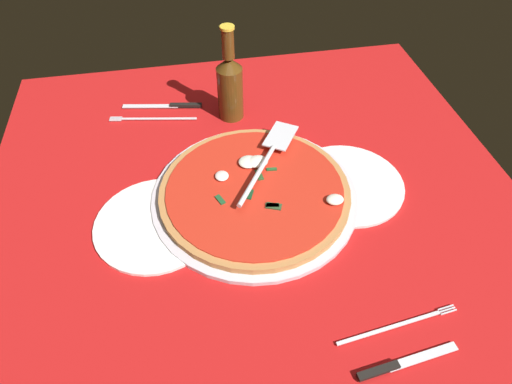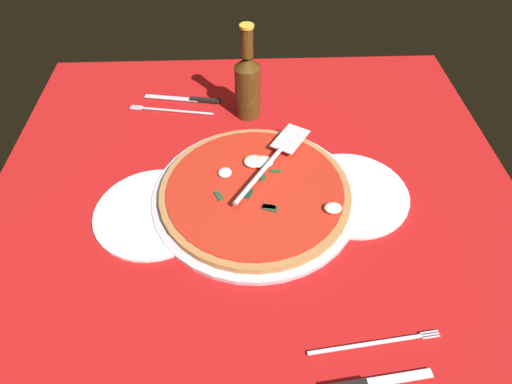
{
  "view_description": "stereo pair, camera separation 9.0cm",
  "coord_description": "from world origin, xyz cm",
  "px_view_note": "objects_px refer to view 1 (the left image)",
  "views": [
    {
      "loc": [
        -11.08,
        -61.06,
        67.59
      ],
      "look_at": [
        0.19,
        -0.44,
        2.41
      ],
      "focal_mm": 30.8,
      "sensor_mm": 36.0,
      "label": 1
    },
    {
      "loc": [
        -2.18,
        -62.05,
        67.59
      ],
      "look_at": [
        0.19,
        -0.44,
        2.41
      ],
      "focal_mm": 30.8,
      "sensor_mm": 36.0,
      "label": 2
    }
  ],
  "objects_px": {
    "dinner_plate_left": "(156,224)",
    "pizza": "(256,192)",
    "beer_bottle": "(230,85)",
    "dinner_plate_right": "(346,184)",
    "place_setting_near": "(398,346)",
    "pizza_server": "(268,156)",
    "place_setting_far": "(162,113)"
  },
  "relations": [
    {
      "from": "dinner_plate_left",
      "to": "pizza",
      "type": "relative_size",
      "value": 0.61
    },
    {
      "from": "beer_bottle",
      "to": "dinner_plate_right",
      "type": "bearing_deg",
      "value": -54.12
    },
    {
      "from": "place_setting_near",
      "to": "pizza",
      "type": "bearing_deg",
      "value": 107.89
    },
    {
      "from": "pizza_server",
      "to": "place_setting_near",
      "type": "height_order",
      "value": "pizza_server"
    },
    {
      "from": "place_setting_near",
      "to": "beer_bottle",
      "type": "relative_size",
      "value": 0.95
    },
    {
      "from": "dinner_plate_left",
      "to": "place_setting_far",
      "type": "height_order",
      "value": "place_setting_far"
    },
    {
      "from": "pizza",
      "to": "place_setting_far",
      "type": "relative_size",
      "value": 1.68
    },
    {
      "from": "dinner_plate_right",
      "to": "place_setting_far",
      "type": "distance_m",
      "value": 0.5
    },
    {
      "from": "pizza",
      "to": "dinner_plate_right",
      "type": "bearing_deg",
      "value": 1.4
    },
    {
      "from": "pizza",
      "to": "place_setting_far",
      "type": "bearing_deg",
      "value": 118.7
    },
    {
      "from": "place_setting_near",
      "to": "place_setting_far",
      "type": "xyz_separation_m",
      "value": [
        -0.34,
        0.69,
        0.0
      ]
    },
    {
      "from": "place_setting_near",
      "to": "place_setting_far",
      "type": "bearing_deg",
      "value": 109.93
    },
    {
      "from": "pizza",
      "to": "pizza_server",
      "type": "height_order",
      "value": "pizza_server"
    },
    {
      "from": "pizza",
      "to": "place_setting_near",
      "type": "relative_size",
      "value": 1.73
    },
    {
      "from": "pizza_server",
      "to": "place_setting_near",
      "type": "xyz_separation_m",
      "value": [
        0.12,
        -0.43,
        -0.04
      ]
    },
    {
      "from": "place_setting_near",
      "to": "place_setting_far",
      "type": "height_order",
      "value": "same"
    },
    {
      "from": "pizza_server",
      "to": "place_setting_far",
      "type": "distance_m",
      "value": 0.34
    },
    {
      "from": "pizza",
      "to": "place_setting_near",
      "type": "xyz_separation_m",
      "value": [
        0.16,
        -0.35,
        -0.02
      ]
    },
    {
      "from": "place_setting_far",
      "to": "beer_bottle",
      "type": "relative_size",
      "value": 0.98
    },
    {
      "from": "dinner_plate_right",
      "to": "beer_bottle",
      "type": "distance_m",
      "value": 0.36
    },
    {
      "from": "place_setting_far",
      "to": "dinner_plate_right",
      "type": "bearing_deg",
      "value": 149.33
    },
    {
      "from": "dinner_plate_left",
      "to": "place_setting_near",
      "type": "xyz_separation_m",
      "value": [
        0.37,
        -0.32,
        -0.0
      ]
    },
    {
      "from": "dinner_plate_left",
      "to": "place_setting_far",
      "type": "xyz_separation_m",
      "value": [
        0.03,
        0.37,
        -0.0
      ]
    },
    {
      "from": "dinner_plate_right",
      "to": "beer_bottle",
      "type": "height_order",
      "value": "beer_bottle"
    },
    {
      "from": "beer_bottle",
      "to": "pizza_server",
      "type": "bearing_deg",
      "value": -77.02
    },
    {
      "from": "dinner_plate_left",
      "to": "place_setting_near",
      "type": "distance_m",
      "value": 0.49
    },
    {
      "from": "pizza",
      "to": "place_setting_near",
      "type": "height_order",
      "value": "pizza"
    },
    {
      "from": "dinner_plate_right",
      "to": "pizza",
      "type": "distance_m",
      "value": 0.2
    },
    {
      "from": "dinner_plate_left",
      "to": "beer_bottle",
      "type": "xyz_separation_m",
      "value": [
        0.2,
        0.32,
        0.09
      ]
    },
    {
      "from": "place_setting_near",
      "to": "beer_bottle",
      "type": "height_order",
      "value": "beer_bottle"
    },
    {
      "from": "pizza",
      "to": "beer_bottle",
      "type": "relative_size",
      "value": 1.65
    },
    {
      "from": "beer_bottle",
      "to": "dinner_plate_left",
      "type": "bearing_deg",
      "value": -121.4
    }
  ]
}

